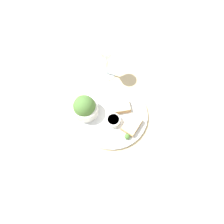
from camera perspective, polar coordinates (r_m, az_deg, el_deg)
The scene contains 8 objects.
ground_plane at distance 0.77m, azimuth 0.00°, elevation -1.04°, with size 4.00×4.00×0.00m, color #C6B289.
dinner_plate at distance 0.77m, azimuth 0.00°, elevation -0.83°, with size 0.31×0.31×0.01m.
salad_bowl at distance 0.74m, azimuth -8.89°, elevation 1.47°, with size 0.11×0.11×0.10m.
sauce_ramekin at distance 0.73m, azimuth 0.45°, elevation -2.75°, with size 0.06×0.06×0.03m.
cheese_toast_near at distance 0.73m, azimuth 6.52°, elevation -4.12°, with size 0.10×0.09×0.03m.
cheese_toast_far at distance 0.76m, azimuth 2.89°, elevation 1.87°, with size 0.09×0.08×0.03m.
wine_glass at distance 0.79m, azimuth -1.82°, elevation 17.65°, with size 0.08×0.08×0.17m.
garnish at distance 0.72m, azimuth 4.98°, elevation -8.00°, with size 0.02×0.02×0.02m.
Camera 1 is at (-0.18, -0.25, 0.71)m, focal length 28.00 mm.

